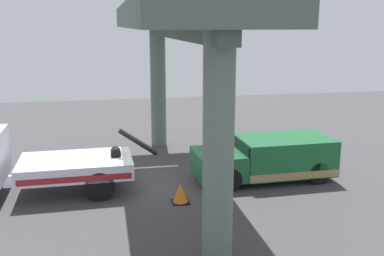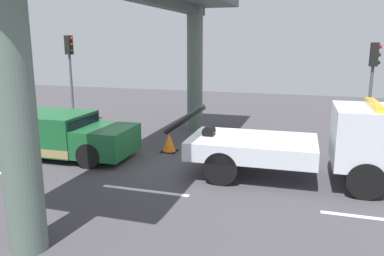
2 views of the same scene
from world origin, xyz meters
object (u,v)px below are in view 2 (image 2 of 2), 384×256
(traffic_light_far, at_px, (373,72))
(traffic_cone_orange, at_px, (169,143))
(towed_van_green, at_px, (56,135))
(traffic_light_near, at_px, (70,61))
(tow_truck_white, at_px, (319,142))

(traffic_light_far, height_order, traffic_cone_orange, traffic_light_far)
(towed_van_green, relative_size, traffic_light_near, 1.19)
(towed_van_green, relative_size, traffic_light_far, 1.29)
(traffic_light_far, distance_m, traffic_cone_orange, 8.32)
(traffic_cone_orange, bearing_deg, traffic_light_far, 23.14)
(towed_van_green, distance_m, traffic_light_near, 5.95)
(tow_truck_white, xyz_separation_m, traffic_cone_orange, (-5.33, 1.69, -0.87))
(traffic_light_far, bearing_deg, traffic_cone_orange, -156.86)
(tow_truck_white, height_order, towed_van_green, tow_truck_white)
(tow_truck_white, relative_size, traffic_cone_orange, 10.59)
(traffic_light_near, bearing_deg, tow_truck_white, -22.47)
(traffic_cone_orange, bearing_deg, tow_truck_white, -17.59)
(tow_truck_white, bearing_deg, traffic_light_far, 68.07)
(towed_van_green, distance_m, traffic_light_far, 12.19)
(traffic_light_far, bearing_deg, traffic_light_near, 180.00)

